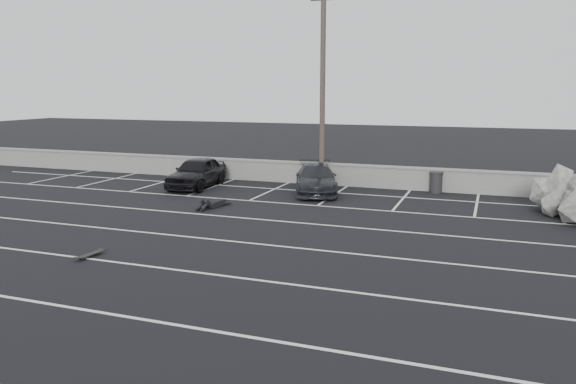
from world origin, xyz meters
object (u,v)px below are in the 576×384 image
at_px(car_right, 316,179).
at_px(skateboard, 90,255).
at_px(trash_bin, 436,182).
at_px(person, 217,200).
at_px(car_left, 197,172).
at_px(utility_pole, 323,88).

distance_m(car_right, skateboard, 11.97).
height_order(trash_bin, person, trash_bin).
distance_m(trash_bin, skateboard, 15.69).
distance_m(trash_bin, person, 9.96).
distance_m(car_left, trash_bin, 11.10).
relative_size(car_left, utility_pole, 0.46).
bearing_deg(skateboard, car_left, 111.17).
distance_m(car_left, skateboard, 11.40).
xyz_separation_m(car_left, person, (2.92, -3.61, -0.49)).
distance_m(car_left, car_right, 5.78).
xyz_separation_m(car_right, person, (-2.83, -4.16, -0.41)).
bearing_deg(person, car_left, 136.58).
relative_size(utility_pole, trash_bin, 9.74).
relative_size(car_left, trash_bin, 4.46).
xyz_separation_m(car_right, utility_pole, (-0.18, 1.49, 4.01)).
height_order(car_left, trash_bin, car_left).
bearing_deg(car_right, utility_pole, 78.04).
xyz_separation_m(person, skateboard, (-0.12, -7.42, -0.16)).
bearing_deg(car_right, trash_bin, 1.57).
bearing_deg(car_left, person, -55.82).
relative_size(trash_bin, person, 0.39).
bearing_deg(trash_bin, car_right, -159.58).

